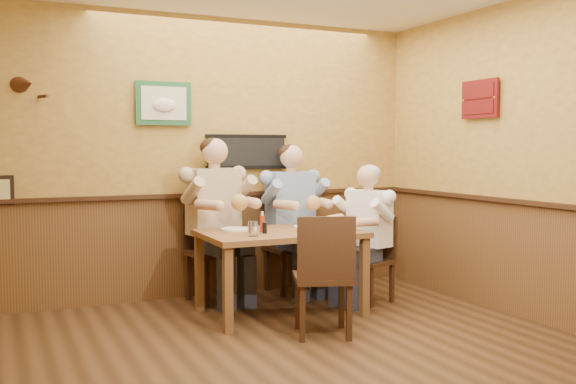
# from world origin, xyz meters

# --- Properties ---
(room) EXTENTS (5.02, 5.03, 2.81)m
(room) POSITION_xyz_m (0.13, 0.17, 1.69)
(room) COLOR #331F0F
(room) RESTS_ON ground
(dining_table) EXTENTS (1.40, 0.90, 0.75)m
(dining_table) POSITION_xyz_m (0.61, 1.50, 0.66)
(dining_table) COLOR brown
(dining_table) RESTS_ON ground
(chair_back_left) EXTENTS (0.54, 0.54, 1.00)m
(chair_back_left) POSITION_xyz_m (0.21, 2.20, 0.50)
(chair_back_left) COLOR #3A2212
(chair_back_left) RESTS_ON ground
(chair_back_right) EXTENTS (0.47, 0.47, 0.96)m
(chair_back_right) POSITION_xyz_m (1.05, 2.25, 0.48)
(chair_back_right) COLOR #3A2212
(chair_back_right) RESTS_ON ground
(chair_right_end) EXTENTS (0.49, 0.49, 0.84)m
(chair_right_end) POSITION_xyz_m (1.55, 1.53, 0.42)
(chair_right_end) COLOR #3A2212
(chair_right_end) RESTS_ON ground
(chair_near_side) EXTENTS (0.58, 0.58, 0.97)m
(chair_near_side) POSITION_xyz_m (0.64, 0.75, 0.49)
(chair_near_side) COLOR #3A2212
(chair_near_side) RESTS_ON ground
(diner_tan_shirt) EXTENTS (0.77, 0.77, 1.42)m
(diner_tan_shirt) POSITION_xyz_m (0.21, 2.20, 0.71)
(diner_tan_shirt) COLOR #CFB68E
(diner_tan_shirt) RESTS_ON ground
(diner_blue_polo) EXTENTS (0.67, 0.67, 1.37)m
(diner_blue_polo) POSITION_xyz_m (1.05, 2.25, 0.69)
(diner_blue_polo) COLOR #7F98BF
(diner_blue_polo) RESTS_ON ground
(diner_white_elder) EXTENTS (0.69, 0.69, 1.19)m
(diner_white_elder) POSITION_xyz_m (1.55, 1.53, 0.60)
(diner_white_elder) COLOR white
(diner_white_elder) RESTS_ON ground
(water_glass_left) EXTENTS (0.09, 0.09, 0.12)m
(water_glass_left) POSITION_xyz_m (0.26, 1.29, 0.81)
(water_glass_left) COLOR silver
(water_glass_left) RESTS_ON dining_table
(water_glass_mid) EXTENTS (0.11, 0.11, 0.13)m
(water_glass_mid) POSITION_xyz_m (0.85, 1.16, 0.82)
(water_glass_mid) COLOR silver
(water_glass_mid) RESTS_ON dining_table
(cola_tumbler) EXTENTS (0.10, 0.10, 0.12)m
(cola_tumbler) POSITION_xyz_m (1.01, 1.23, 0.81)
(cola_tumbler) COLOR black
(cola_tumbler) RESTS_ON dining_table
(hot_sauce_bottle) EXTENTS (0.05, 0.05, 0.17)m
(hot_sauce_bottle) POSITION_xyz_m (0.42, 1.48, 0.83)
(hot_sauce_bottle) COLOR red
(hot_sauce_bottle) RESTS_ON dining_table
(salt_shaker) EXTENTS (0.04, 0.04, 0.08)m
(salt_shaker) POSITION_xyz_m (0.45, 1.49, 0.79)
(salt_shaker) COLOR silver
(salt_shaker) RESTS_ON dining_table
(pepper_shaker) EXTENTS (0.04, 0.04, 0.10)m
(pepper_shaker) POSITION_xyz_m (0.41, 1.40, 0.80)
(pepper_shaker) COLOR black
(pepper_shaker) RESTS_ON dining_table
(plate_far_left) EXTENTS (0.34, 0.34, 0.02)m
(plate_far_left) POSITION_xyz_m (0.26, 1.71, 0.76)
(plate_far_left) COLOR white
(plate_far_left) RESTS_ON dining_table
(plate_far_right) EXTENTS (0.35, 0.35, 0.02)m
(plate_far_right) POSITION_xyz_m (0.93, 1.59, 0.76)
(plate_far_right) COLOR white
(plate_far_right) RESTS_ON dining_table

